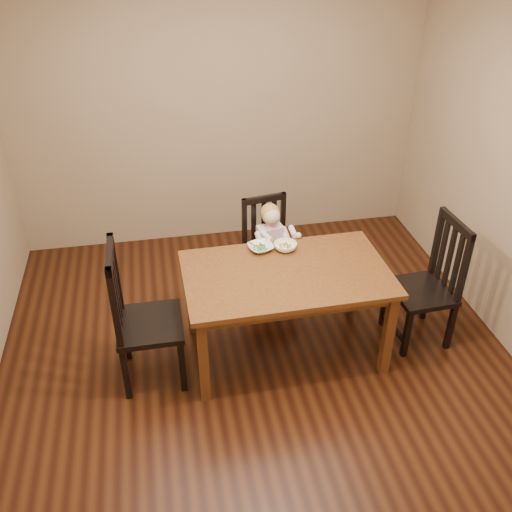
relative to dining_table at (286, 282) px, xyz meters
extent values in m
cube|color=#3A1C0C|center=(-0.23, -0.05, -0.67)|extent=(4.00, 4.00, 0.01)
cube|color=#947B5E|center=(-0.23, 1.95, 0.68)|extent=(4.00, 0.01, 2.70)
cube|color=#947B5E|center=(-0.23, -2.05, 0.68)|extent=(4.00, 0.01, 2.70)
cube|color=#472210|center=(0.00, 0.00, 0.07)|extent=(1.53, 0.94, 0.04)
cube|color=#472210|center=(0.00, 0.00, 0.01)|extent=(1.41, 0.81, 0.08)
cube|color=#472210|center=(-0.68, -0.40, -0.31)|extent=(0.07, 0.07, 0.72)
cube|color=#472210|center=(0.70, -0.37, -0.31)|extent=(0.07, 0.07, 0.72)
cube|color=#472210|center=(-0.70, 0.37, -0.31)|extent=(0.07, 0.07, 0.72)
cube|color=#472210|center=(0.68, 0.40, -0.31)|extent=(0.07, 0.07, 0.72)
cube|color=black|center=(0.03, 0.69, -0.27)|extent=(0.47, 0.46, 0.04)
cube|color=black|center=(0.18, 0.89, -0.48)|extent=(0.04, 0.04, 0.38)
cube|color=black|center=(-0.17, 0.83, -0.48)|extent=(0.04, 0.04, 0.38)
cube|color=black|center=(0.24, 0.56, -0.48)|extent=(0.04, 0.04, 0.38)
cube|color=black|center=(-0.12, 0.50, -0.48)|extent=(0.04, 0.04, 0.38)
cube|color=black|center=(0.18, 0.89, 0.02)|extent=(0.04, 0.04, 0.54)
cube|color=black|center=(-0.17, 0.83, 0.02)|extent=(0.04, 0.04, 0.54)
cube|color=black|center=(0.00, 0.86, 0.26)|extent=(0.39, 0.10, 0.06)
cube|color=black|center=(0.10, 0.88, -0.01)|extent=(0.04, 0.03, 0.46)
cube|color=black|center=(0.00, 0.86, -0.01)|extent=(0.04, 0.03, 0.46)
cube|color=black|center=(-0.09, 0.85, -0.01)|extent=(0.04, 0.03, 0.46)
cube|color=black|center=(-1.03, -0.07, -0.19)|extent=(0.47, 0.49, 0.04)
cube|color=black|center=(-1.23, 0.14, -0.44)|extent=(0.04, 0.04, 0.46)
cube|color=black|center=(-1.23, -0.29, -0.44)|extent=(0.04, 0.04, 0.46)
cube|color=black|center=(-0.83, 0.14, -0.44)|extent=(0.04, 0.04, 0.46)
cube|color=black|center=(-0.83, -0.29, -0.44)|extent=(0.04, 0.04, 0.46)
cube|color=black|center=(-1.23, 0.14, 0.15)|extent=(0.04, 0.04, 0.64)
cube|color=black|center=(-1.23, -0.29, 0.15)|extent=(0.04, 0.04, 0.64)
cube|color=black|center=(-1.23, -0.07, 0.43)|extent=(0.04, 0.47, 0.07)
cube|color=black|center=(-1.23, 0.04, 0.12)|extent=(0.02, 0.05, 0.55)
cube|color=black|center=(-1.23, -0.07, 0.12)|extent=(0.02, 0.05, 0.55)
cube|color=black|center=(-1.23, -0.18, 0.12)|extent=(0.02, 0.05, 0.55)
cube|color=black|center=(1.10, -0.04, -0.22)|extent=(0.47, 0.49, 0.04)
cube|color=black|center=(1.30, -0.22, -0.46)|extent=(0.04, 0.04, 0.43)
cube|color=black|center=(1.27, 0.18, -0.46)|extent=(0.04, 0.04, 0.43)
cube|color=black|center=(0.92, -0.25, -0.46)|extent=(0.04, 0.04, 0.43)
cube|color=black|center=(0.90, 0.15, -0.46)|extent=(0.04, 0.04, 0.43)
cube|color=black|center=(1.30, -0.22, 0.10)|extent=(0.04, 0.04, 0.60)
cube|color=black|center=(1.27, 0.18, 0.10)|extent=(0.04, 0.04, 0.60)
cube|color=black|center=(1.29, -0.02, 0.37)|extent=(0.06, 0.44, 0.06)
cube|color=black|center=(1.29, -0.13, 0.07)|extent=(0.02, 0.05, 0.52)
cube|color=black|center=(1.29, -0.02, 0.07)|extent=(0.02, 0.05, 0.52)
cube|color=black|center=(1.28, 0.08, 0.07)|extent=(0.02, 0.05, 0.52)
imported|color=white|center=(-0.13, 0.33, 0.11)|extent=(0.23, 0.23, 0.05)
imported|color=white|center=(0.06, 0.30, 0.12)|extent=(0.22, 0.22, 0.06)
cube|color=silver|center=(-0.17, 0.31, 0.14)|extent=(0.10, 0.07, 0.04)
cube|color=silver|center=(-0.17, 0.31, 0.12)|extent=(0.04, 0.04, 0.01)
camera|label=1|loc=(-0.87, -3.36, 2.46)|focal=40.00mm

